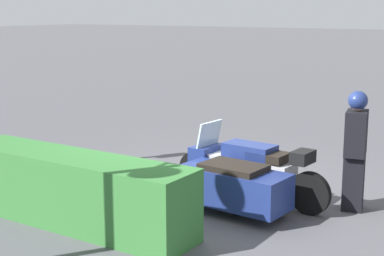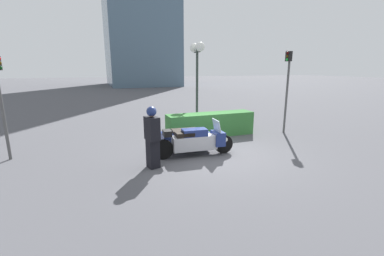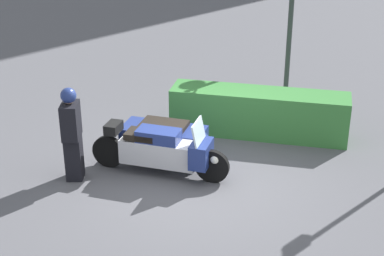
% 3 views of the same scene
% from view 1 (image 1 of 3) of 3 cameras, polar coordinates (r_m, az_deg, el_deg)
% --- Properties ---
extents(ground_plane, '(160.00, 160.00, 0.00)m').
position_cam_1_polar(ground_plane, '(9.47, 2.17, -6.14)').
color(ground_plane, '#4C4C51').
extents(police_motorcycle, '(2.62, 1.39, 1.15)m').
position_cam_1_polar(police_motorcycle, '(8.63, 4.19, -4.74)').
color(police_motorcycle, black).
rests_on(police_motorcycle, ground).
extents(officer_rider, '(0.38, 0.52, 1.74)m').
position_cam_1_polar(officer_rider, '(8.70, 15.56, -1.86)').
color(officer_rider, black).
rests_on(officer_rider, ground).
extents(hedge_bush_curbside, '(3.65, 0.80, 0.95)m').
position_cam_1_polar(hedge_bush_curbside, '(8.11, -11.49, -5.88)').
color(hedge_bush_curbside, '#337033').
rests_on(hedge_bush_curbside, ground).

